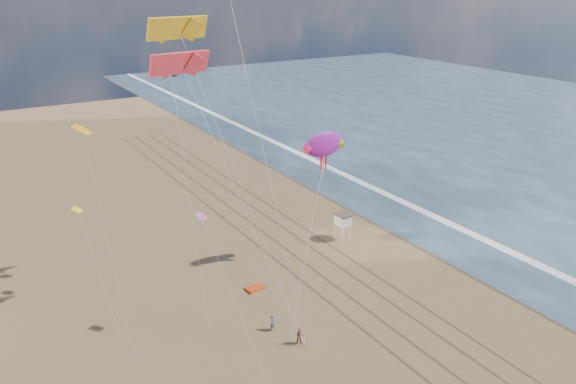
# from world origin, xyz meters

# --- Properties ---
(wet_sand) EXTENTS (260.00, 260.00, 0.00)m
(wet_sand) POSITION_xyz_m (19.00, 40.00, 0.00)
(wet_sand) COLOR #42301E
(wet_sand) RESTS_ON ground
(foam) EXTENTS (260.00, 260.00, 0.00)m
(foam) POSITION_xyz_m (23.20, 40.00, 0.00)
(foam) COLOR white
(foam) RESTS_ON ground
(tracks) EXTENTS (7.68, 120.00, 0.01)m
(tracks) POSITION_xyz_m (2.55, 30.00, 0.01)
(tracks) COLOR brown
(tracks) RESTS_ON ground
(lifeguard_stand) EXTENTS (1.87, 1.87, 3.37)m
(lifeguard_stand) POSITION_xyz_m (8.48, 30.01, 2.60)
(lifeguard_stand) COLOR white
(lifeguard_stand) RESTS_ON ground
(grounded_kite) EXTENTS (2.06, 1.42, 0.22)m
(grounded_kite) POSITION_xyz_m (-6.16, 25.15, 0.11)
(grounded_kite) COLOR #DC4112
(grounded_kite) RESTS_ON ground
(show_kite) EXTENTS (7.54, 5.76, 19.56)m
(show_kite) POSITION_xyz_m (2.87, 26.43, 13.70)
(show_kite) COLOR #A5199E
(show_kite) RESTS_ON ground
(kite_flyer_a) EXTENTS (0.70, 0.63, 1.61)m
(kite_flyer_a) POSITION_xyz_m (-8.21, 17.97, 0.80)
(kite_flyer_a) COLOR slate
(kite_flyer_a) RESTS_ON ground
(kite_flyer_b) EXTENTS (0.95, 0.87, 1.57)m
(kite_flyer_b) POSITION_xyz_m (-7.22, 14.96, 0.78)
(kite_flyer_b) COLOR brown
(kite_flyer_b) RESTS_ON ground
(small_kites) EXTENTS (10.73, 13.33, 12.82)m
(small_kites) POSITION_xyz_m (-17.50, 27.91, 15.99)
(small_kites) COLOR yellow
(small_kites) RESTS_ON ground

